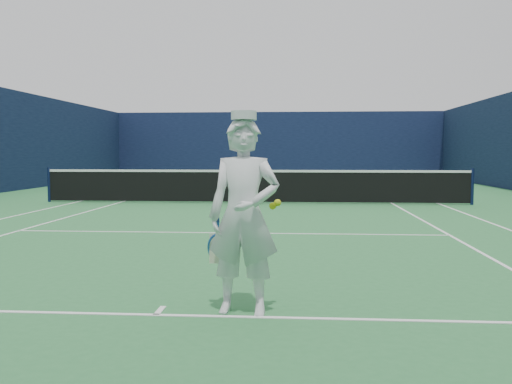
# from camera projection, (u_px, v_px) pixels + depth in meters

# --- Properties ---
(ground) EXTENTS (80.00, 80.00, 0.00)m
(ground) POSITION_uv_depth(u_px,v_px,m) (255.00, 203.00, 17.19)
(ground) COLOR #2B723A
(ground) RESTS_ON ground
(court_markings) EXTENTS (11.03, 23.83, 0.01)m
(court_markings) POSITION_uv_depth(u_px,v_px,m) (255.00, 203.00, 17.19)
(court_markings) COLOR white
(court_markings) RESTS_ON ground
(windscreen_fence) EXTENTS (20.12, 36.12, 4.00)m
(windscreen_fence) POSITION_uv_depth(u_px,v_px,m) (255.00, 137.00, 17.05)
(windscreen_fence) COLOR #0E1635
(windscreen_fence) RESTS_ON ground
(tennis_net) EXTENTS (12.88, 0.09, 1.07)m
(tennis_net) POSITION_uv_depth(u_px,v_px,m) (255.00, 185.00, 17.15)
(tennis_net) COLOR #141E4C
(tennis_net) RESTS_ON ground
(tennis_player) EXTENTS (0.77, 0.54, 1.92)m
(tennis_player) POSITION_uv_depth(u_px,v_px,m) (244.00, 216.00, 5.39)
(tennis_player) COLOR white
(tennis_player) RESTS_ON ground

